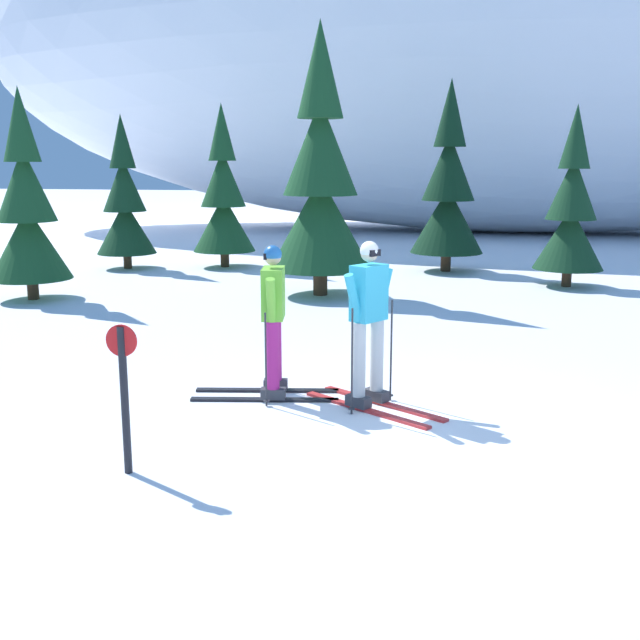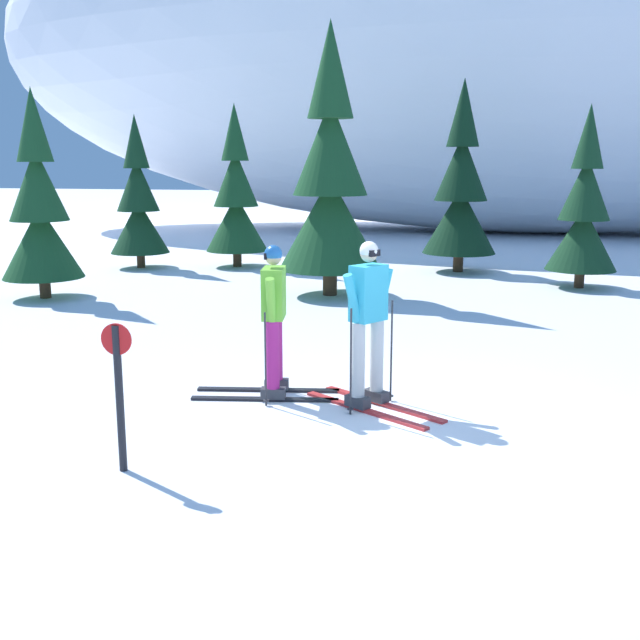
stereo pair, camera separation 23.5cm
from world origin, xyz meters
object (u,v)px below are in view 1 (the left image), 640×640
Objects in this scene: pine_tree_left at (27,213)px; pine_tree_right at (448,193)px; pine_tree_center_left at (223,200)px; pine_tree_far_right at (571,212)px; pine_tree_far_left at (125,205)px; pine_tree_center_right at (320,184)px; skier_cyan_jacket at (369,322)px; skier_lime_jacket at (273,318)px; trail_marker_post at (124,390)px.

pine_tree_left is 9.66m from pine_tree_right.
pine_tree_center_left reaches higher than pine_tree_far_right.
pine_tree_center_right is (5.56, -2.92, 0.64)m from pine_tree_far_left.
skier_lime_jacket is at bearing 172.41° from skier_cyan_jacket.
pine_tree_center_right reaches higher than pine_tree_left.
pine_tree_center_left reaches higher than skier_lime_jacket.
pine_tree_center_left reaches higher than pine_tree_far_left.
pine_tree_center_right is at bearing -158.08° from pine_tree_far_right.
pine_tree_center_right is at bearing -121.61° from pine_tree_right.
skier_lime_jacket is 10.93m from pine_tree_right.
skier_lime_jacket is at bearing 73.33° from trail_marker_post.
pine_tree_right is 3.45× the size of trail_marker_post.
pine_tree_center_right is 1.39× the size of pine_tree_far_right.
pine_tree_center_right is 4.00× the size of trail_marker_post.
pine_tree_center_left is 5.65m from pine_tree_right.
pine_tree_left is 0.88× the size of pine_tree_right.
skier_lime_jacket is at bearing -57.06° from pine_tree_far_left.
pine_tree_far_left is 0.93× the size of pine_tree_center_left.
skier_cyan_jacket is at bearing 50.60° from trail_marker_post.
pine_tree_right is 1.19× the size of pine_tree_far_right.
pine_tree_center_right is at bearing 105.04° from skier_cyan_jacket.
trail_marker_post is at bearing -114.22° from pine_tree_far_right.
pine_tree_center_right is at bearing 90.15° from trail_marker_post.
pine_tree_far_right reaches higher than pine_tree_far_left.
skier_lime_jacket is 1.14m from skier_cyan_jacket.
skier_lime_jacket is 9.89m from pine_tree_far_right.
pine_tree_left is (-7.38, 5.40, 0.74)m from skier_cyan_jacket.
skier_cyan_jacket is 0.48× the size of pine_tree_far_right.
pine_tree_left is 3.05× the size of trail_marker_post.
pine_tree_right reaches higher than skier_cyan_jacket.
pine_tree_center_left is 0.77× the size of pine_tree_center_right.
trail_marker_post is (5.59, -12.13, -0.84)m from pine_tree_far_left.
pine_tree_far_right is at bearing -10.98° from pine_tree_center_left.
skier_cyan_jacket is 10.96m from pine_tree_right.
pine_tree_center_right is 1.16× the size of pine_tree_right.
pine_tree_center_right reaches higher than pine_tree_right.
pine_tree_far_right is (3.22, 9.01, 0.65)m from skier_cyan_jacket.
pine_tree_far_right reaches higher than skier_cyan_jacket.
pine_tree_center_right reaches higher than pine_tree_far_left.
skier_lime_jacket is 0.38× the size of pine_tree_right.
trail_marker_post is (5.53, -7.65, -0.95)m from pine_tree_left.
pine_tree_far_left is 0.83× the size of pine_tree_right.
trail_marker_post is (-1.85, -2.25, -0.20)m from skier_cyan_jacket.
skier_cyan_jacket is 0.40× the size of pine_tree_right.
pine_tree_center_right is at bearing -48.72° from pine_tree_center_left.
pine_tree_far_left is (-6.30, 9.73, 0.66)m from skier_lime_jacket.
pine_tree_far_left is 0.71× the size of pine_tree_center_right.
pine_tree_far_left is 6.31m from pine_tree_center_right.
pine_tree_far_left is at bearing -172.69° from pine_tree_right.
pine_tree_left is at bearing -161.20° from pine_tree_far_right.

